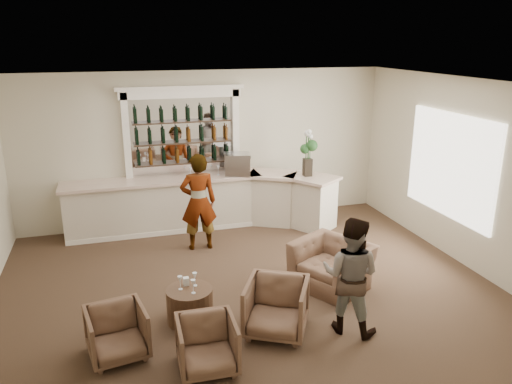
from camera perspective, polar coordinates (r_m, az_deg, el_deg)
The scene contains 19 objects.
ground at distance 8.27m, azimuth -0.71°, elevation -11.26°, with size 8.00×8.00×0.00m, color #4D3626.
room_shell at distance 8.15m, azimuth -1.03°, elevation 5.88°, with size 8.04×7.02×3.32m.
bar_counter at distance 10.69m, azimuth -5.95°, elevation -1.21°, with size 5.72×1.80×1.14m.
back_bar_alcove at distance 10.68m, azimuth -8.40°, elevation 6.75°, with size 2.64×0.25×3.00m.
cocktail_table at distance 7.45m, azimuth -7.57°, elevation -12.66°, with size 0.67×0.67×0.50m, color #503422.
sommelier at distance 9.56m, azimuth -6.59°, elevation -1.14°, with size 0.69×0.45×1.89m, color gray.
guest at distance 7.03m, azimuth 10.75°, elevation -9.35°, with size 0.81×0.63×1.67m, color gray.
armchair_left at distance 6.86m, azimuth -15.60°, elevation -15.26°, with size 0.72×0.74×0.67m, color brown.
armchair_center at distance 6.43m, azimuth -5.61°, elevation -17.03°, with size 0.71×0.73×0.67m, color brown.
armchair_right at distance 7.06m, azimuth 2.32°, elevation -13.05°, with size 0.82×0.85×0.77m, color brown.
armchair_far at distance 8.35m, azimuth 8.65°, elevation -8.27°, with size 1.16×1.01×0.75m, color brown.
espresso_machine at distance 10.59m, azimuth -2.18°, elevation 3.19°, with size 0.53×0.45×0.47m, color #B4B4B9.
flower_vase at distance 10.49m, azimuth 5.96°, elevation 4.79°, with size 0.26×0.26×0.99m.
wine_glass_bar_left at distance 10.52m, azimuth -7.50°, elevation 2.24°, with size 0.07×0.07×0.21m, color white, non-canonical shape.
wine_glass_bar_right at distance 10.64m, azimuth -4.33°, elevation 2.51°, with size 0.07×0.07×0.21m, color white, non-canonical shape.
wine_glass_tbl_a at distance 7.29m, azimuth -8.66°, elevation -10.23°, with size 0.07×0.07×0.21m, color white, non-canonical shape.
wine_glass_tbl_b at distance 7.37m, azimuth -7.00°, elevation -9.88°, with size 0.07×0.07×0.21m, color white, non-canonical shape.
wine_glass_tbl_c at distance 7.17m, azimuth -7.19°, elevation -10.67°, with size 0.07×0.07×0.21m, color white, non-canonical shape.
napkin_holder at distance 7.42m, azimuth -7.99°, elevation -10.08°, with size 0.08×0.08×0.12m, color white.
Camera 1 is at (-1.97, -6.99, 3.95)m, focal length 35.00 mm.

